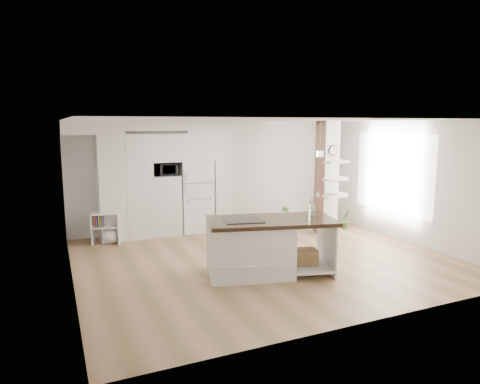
% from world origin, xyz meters
% --- Properties ---
extents(floor, '(7.00, 6.00, 0.01)m').
position_xyz_m(floor, '(0.00, 0.00, 0.00)').
color(floor, '#AB7C5D').
rests_on(floor, ground).
extents(room, '(7.04, 6.04, 2.72)m').
position_xyz_m(room, '(0.00, 0.00, 1.86)').
color(room, white).
rests_on(room, ground).
extents(cabinet_wall, '(4.00, 0.71, 2.70)m').
position_xyz_m(cabinet_wall, '(-1.45, 2.67, 1.51)').
color(cabinet_wall, white).
rests_on(cabinet_wall, floor).
extents(refrigerator, '(0.78, 0.69, 1.75)m').
position_xyz_m(refrigerator, '(-0.53, 2.68, 0.88)').
color(refrigerator, white).
rests_on(refrigerator, floor).
extents(column, '(0.69, 0.90, 2.70)m').
position_xyz_m(column, '(2.38, 1.13, 1.35)').
color(column, silver).
rests_on(column, floor).
extents(window, '(0.00, 2.40, 2.40)m').
position_xyz_m(window, '(3.48, 0.30, 1.50)').
color(window, white).
rests_on(window, room).
extents(pendant_light, '(0.12, 0.12, 0.10)m').
position_xyz_m(pendant_light, '(1.70, 0.15, 2.12)').
color(pendant_light, white).
rests_on(pendant_light, room).
extents(kitchen_island, '(2.39, 1.56, 1.56)m').
position_xyz_m(kitchen_island, '(-0.52, -0.74, 0.51)').
color(kitchen_island, white).
rests_on(kitchen_island, floor).
extents(bookshelf, '(0.66, 0.48, 0.70)m').
position_xyz_m(bookshelf, '(-2.67, 2.35, 0.31)').
color(bookshelf, white).
rests_on(bookshelf, floor).
extents(floor_plant_a, '(0.33, 0.30, 0.48)m').
position_xyz_m(floor_plant_a, '(3.00, 1.35, 0.24)').
color(floor_plant_a, '#47772F').
rests_on(floor_plant_a, floor).
extents(floor_plant_b, '(0.28, 0.28, 0.44)m').
position_xyz_m(floor_plant_b, '(1.92, 2.50, 0.22)').
color(floor_plant_b, '#47772F').
rests_on(floor_plant_b, floor).
extents(microwave, '(0.54, 0.37, 0.30)m').
position_xyz_m(microwave, '(-1.27, 2.62, 1.57)').
color(microwave, '#2D2D2D').
rests_on(microwave, cabinet_wall).
extents(shelf_plant, '(0.27, 0.23, 0.30)m').
position_xyz_m(shelf_plant, '(2.63, 1.30, 1.52)').
color(shelf_plant, '#47772F').
rests_on(shelf_plant, column).
extents(decor_bowl, '(0.22, 0.22, 0.05)m').
position_xyz_m(decor_bowl, '(2.30, 0.90, 1.00)').
color(decor_bowl, white).
rests_on(decor_bowl, column).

